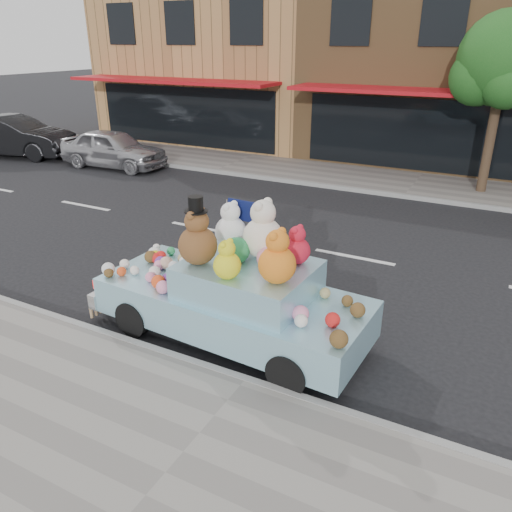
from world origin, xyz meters
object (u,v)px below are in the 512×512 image
Objects in this scene: street_tree at (505,67)px; car_dark at (14,137)px; car_silver at (113,149)px; art_car at (234,291)px.

car_dark is (-17.38, -2.92, -2.89)m from street_tree.
art_car reaches higher than car_silver.
art_car is (9.73, -8.02, 0.13)m from car_silver.
car_silver is (-12.52, -2.53, -3.00)m from street_tree.
street_tree is 1.07× the size of car_dark.
car_dark is 16.47m from art_car.
car_silver is at bearing -168.59° from street_tree.
art_car is at bearing -132.05° from car_silver.
car_dark is at bearing 155.79° from art_car.
street_tree reaches higher than car_dark.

